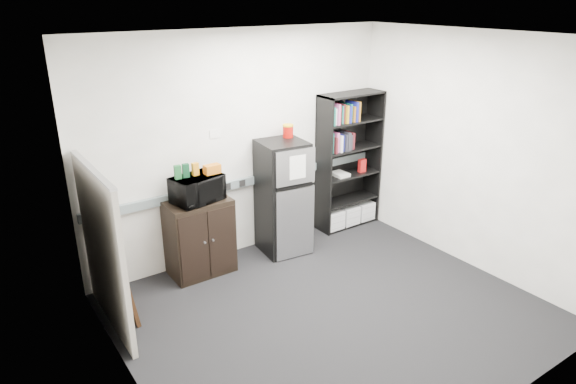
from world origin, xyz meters
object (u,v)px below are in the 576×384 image
object	(u,v)px
cabinet	(200,237)
microwave	(197,189)
bookshelf	(348,162)
cubicle_partition	(103,250)
refrigerator	(283,198)

from	to	relation	value
cabinet	microwave	xyz separation A→B (m)	(0.00, -0.02, 0.59)
bookshelf	cubicle_partition	distance (m)	3.46
cabinet	refrigerator	world-z (taller)	refrigerator
cabinet	microwave	size ratio (longest dim) A/B	1.68
cabinet	refrigerator	bearing A→B (deg)	-4.20
cubicle_partition	refrigerator	xyz separation A→B (m)	(2.26, 0.34, -0.10)
cabinet	refrigerator	size ratio (longest dim) A/B	0.63
bookshelf	cabinet	xyz separation A→B (m)	(-2.26, -0.06, -0.47)
bookshelf	cabinet	world-z (taller)	bookshelf
bookshelf	cubicle_partition	size ratio (longest dim) A/B	1.14
bookshelf	refrigerator	size ratio (longest dim) A/B	1.30
microwave	cabinet	bearing A→B (deg)	77.42
cubicle_partition	refrigerator	world-z (taller)	cubicle_partition
refrigerator	bookshelf	bearing A→B (deg)	13.48
cubicle_partition	refrigerator	distance (m)	2.28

